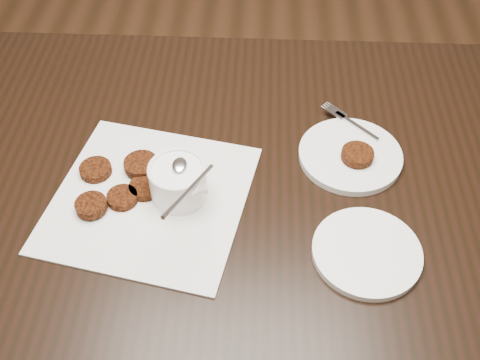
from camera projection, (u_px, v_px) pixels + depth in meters
The scene contains 6 objects.
table at pixel (254, 306), 1.28m from camera, with size 1.53×0.98×0.75m, color black.
napkin at pixel (150, 198), 1.00m from camera, with size 0.33×0.33×0.00m, color white.
sauce_ramekin at pixel (176, 168), 0.95m from camera, with size 0.13×0.13×0.14m, color white, non-canonical shape.
patty_cluster at pixel (119, 187), 1.00m from camera, with size 0.20×0.20×0.02m, color #63280D, non-canonical shape.
plate_with_patty at pixel (351, 152), 1.06m from camera, with size 0.19×0.19×0.03m, color white, non-canonical shape.
plate_empty at pixel (367, 252), 0.92m from camera, with size 0.18×0.18×0.01m, color white.
Camera 1 is at (0.05, -0.61, 1.52)m, focal length 42.61 mm.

